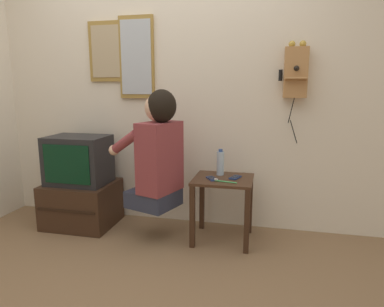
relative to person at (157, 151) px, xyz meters
The scene contains 13 objects.
ground_plane 0.94m from the person, 93.08° to the right, with size 14.00×14.00×0.00m, color #846647.
wall_back 0.71m from the person, 93.54° to the left, with size 6.80×0.05×2.55m.
side_table 0.63m from the person, 12.29° to the left, with size 0.48×0.44×0.53m.
person is the anchor object (origin of this frame).
tv_stand 0.98m from the person, 169.47° to the left, with size 0.61×0.52×0.40m.
television 0.82m from the person, behind, with size 0.52×0.39×0.43m.
wall_phone_antique 1.29m from the person, 20.50° to the left, with size 0.23×0.19×0.82m.
framed_picture 1.10m from the person, 142.89° to the left, with size 0.43×0.03×0.54m.
wall_mirror 0.94m from the person, 127.14° to the left, with size 0.33×0.04×0.73m.
cell_phone_held 0.49m from the person, ahead, with size 0.12×0.14×0.01m.
cell_phone_spare 0.67m from the person, 12.38° to the left, with size 0.10×0.14×0.01m.
water_bottle 0.54m from the person, 23.72° to the left, with size 0.06×0.06×0.22m.
toothbrush 0.58m from the person, ahead, with size 0.18×0.04×0.02m.
Camera 1 is at (0.91, -2.02, 1.27)m, focal length 32.00 mm.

